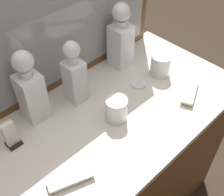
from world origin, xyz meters
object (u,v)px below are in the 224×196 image
object	(u,v)px
crystal_tumbler_front	(160,66)
porcelain_dish	(138,84)
silver_brush_far_right	(189,92)
crystal_decanter_left	(121,42)
crystal_decanter_far_right	(75,78)
crystal_decanter_right	(31,93)
crystal_tumbler_far_right	(116,110)
napkin_holder	(11,136)
silver_brush_front	(71,178)

from	to	relation	value
crystal_tumbler_front	porcelain_dish	size ratio (longest dim) A/B	1.51
silver_brush_far_right	porcelain_dish	world-z (taller)	silver_brush_far_right
silver_brush_far_right	crystal_decanter_left	bearing A→B (deg)	100.16
crystal_decanter_far_right	crystal_decanter_right	bearing A→B (deg)	169.29
crystal_decanter_left	crystal_decanter_right	xyz separation A→B (m)	(-0.47, -0.01, -0.00)
crystal_decanter_right	crystal_tumbler_far_right	bearing A→B (deg)	-46.43
porcelain_dish	napkin_holder	world-z (taller)	napkin_holder
crystal_decanter_far_right	napkin_holder	size ratio (longest dim) A/B	2.53
napkin_holder	crystal_decanter_left	bearing A→B (deg)	6.06
crystal_decanter_right	porcelain_dish	distance (m)	0.47
porcelain_dish	napkin_holder	bearing A→B (deg)	169.98
crystal_tumbler_far_right	crystal_decanter_right	bearing A→B (deg)	133.57
crystal_tumbler_far_right	silver_brush_front	bearing A→B (deg)	-162.93
crystal_decanter_left	silver_brush_front	bearing A→B (deg)	-149.61
crystal_decanter_far_right	silver_brush_front	distance (m)	0.40
crystal_decanter_right	porcelain_dish	size ratio (longest dim) A/B	4.59
porcelain_dish	crystal_decanter_right	bearing A→B (deg)	159.46
crystal_tumbler_front	porcelain_dish	xyz separation A→B (m)	(-0.13, 0.01, -0.04)
silver_brush_front	porcelain_dish	xyz separation A→B (m)	(0.50, 0.16, -0.01)
crystal_decanter_right	porcelain_dish	xyz separation A→B (m)	(0.42, -0.16, -0.12)
crystal_decanter_right	napkin_holder	distance (m)	0.17
crystal_tumbler_far_right	porcelain_dish	bearing A→B (deg)	18.63
silver_brush_front	crystal_tumbler_far_right	bearing A→B (deg)	17.07
crystal_decanter_right	silver_brush_front	bearing A→B (deg)	-104.15
crystal_decanter_right	silver_brush_far_right	distance (m)	0.65
crystal_decanter_left	silver_brush_front	world-z (taller)	crystal_decanter_left
crystal_tumbler_front	silver_brush_front	distance (m)	0.65
crystal_decanter_left	crystal_tumbler_far_right	distance (m)	0.36
porcelain_dish	silver_brush_front	bearing A→B (deg)	-162.29
crystal_tumbler_front	porcelain_dish	world-z (taller)	crystal_tumbler_front
crystal_tumbler_front	silver_brush_far_right	bearing A→B (deg)	-95.14
napkin_holder	crystal_decanter_right	bearing A→B (deg)	23.27
porcelain_dish	crystal_decanter_left	bearing A→B (deg)	72.92
crystal_decanter_left	napkin_holder	world-z (taller)	crystal_decanter_left
crystal_decanter_left	crystal_decanter_far_right	world-z (taller)	crystal_decanter_left
crystal_decanter_far_right	silver_brush_far_right	xyz separation A→B (m)	(0.36, -0.31, -0.10)
crystal_tumbler_far_right	silver_brush_far_right	xyz separation A→B (m)	(0.32, -0.12, -0.03)
crystal_decanter_far_right	napkin_holder	world-z (taller)	crystal_decanter_far_right
crystal_tumbler_far_right	silver_brush_front	size ratio (longest dim) A/B	0.61
crystal_decanter_right	crystal_tumbler_far_right	distance (m)	0.32
crystal_decanter_far_right	crystal_tumbler_far_right	world-z (taller)	crystal_decanter_far_right
crystal_decanter_left	porcelain_dish	world-z (taller)	crystal_decanter_left
crystal_decanter_right	crystal_decanter_far_right	distance (m)	0.18
crystal_decanter_left	crystal_tumbler_far_right	size ratio (longest dim) A/B	3.18
crystal_tumbler_far_right	porcelain_dish	distance (m)	0.22
crystal_tumbler_front	porcelain_dish	bearing A→B (deg)	174.53
crystal_decanter_right	crystal_decanter_far_right	xyz separation A→B (m)	(0.18, -0.03, -0.01)
crystal_tumbler_front	crystal_decanter_left	bearing A→B (deg)	114.16
crystal_tumbler_far_right	napkin_holder	world-z (taller)	napkin_holder
silver_brush_front	crystal_tumbler_front	bearing A→B (deg)	13.19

